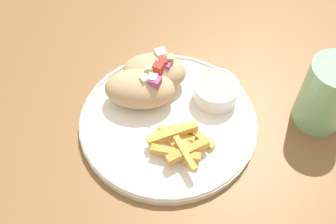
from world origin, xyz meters
TOP-DOWN VIEW (x-y plane):
  - table at (0.00, 0.00)m, footprint 1.38×1.38m
  - plate at (-0.02, -0.01)m, footprint 0.30×0.30m
  - pita_sandwich_near at (-0.09, -0.01)m, footprint 0.14×0.13m
  - pita_sandwich_far at (-0.10, 0.04)m, footprint 0.13×0.12m
  - fries_pile at (0.03, -0.04)m, footprint 0.10×0.09m
  - sauce_ramekin at (0.01, 0.08)m, footprint 0.08×0.08m
  - water_glass at (0.16, 0.17)m, footprint 0.08×0.08m

SIDE VIEW (x-z plane):
  - table at x=0.00m, z-range 0.31..1.07m
  - plate at x=-0.02m, z-range 0.76..0.78m
  - fries_pile at x=0.03m, z-range 0.77..0.80m
  - sauce_ramekin at x=0.01m, z-range 0.78..0.81m
  - pita_sandwich_far at x=-0.10m, z-range 0.77..0.84m
  - pita_sandwich_near at x=-0.09m, z-range 0.77..0.84m
  - water_glass at x=0.16m, z-range 0.75..0.88m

